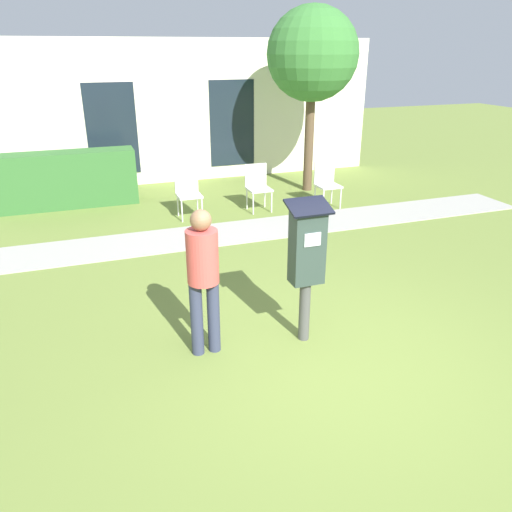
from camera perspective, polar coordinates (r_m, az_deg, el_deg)
name	(u,v)px	position (r m, az deg, el deg)	size (l,w,h in m)	color
ground_plane	(329,360)	(5.35, 8.33, -11.67)	(40.00, 40.00, 0.00)	olive
sidewalk	(222,234)	(8.67, -3.86, 2.56)	(12.00, 1.10, 0.02)	#A3A099
building_facade	(172,113)	(12.15, -9.53, 15.86)	(10.00, 0.26, 3.20)	beige
parking_meter	(307,254)	(5.20, 5.83, 0.21)	(0.44, 0.31, 1.59)	#4C4C4C
person_standing	(203,272)	(5.00, -6.07, -1.84)	(0.32, 0.32, 1.58)	#333851
outdoor_chair_left	(188,190)	(9.52, -7.79, 7.52)	(0.44, 0.44, 0.90)	silver
outdoor_chair_middle	(258,184)	(9.87, 0.18, 8.28)	(0.44, 0.44, 0.90)	silver
outdoor_chair_right	(326,180)	(10.21, 8.05, 8.55)	(0.44, 0.44, 0.90)	silver
hedge_row	(67,180)	(10.78, -20.83, 8.16)	(2.71, 0.60, 1.10)	#33662D
tree	(312,55)	(11.11, 6.47, 21.84)	(1.90, 1.90, 3.82)	brown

